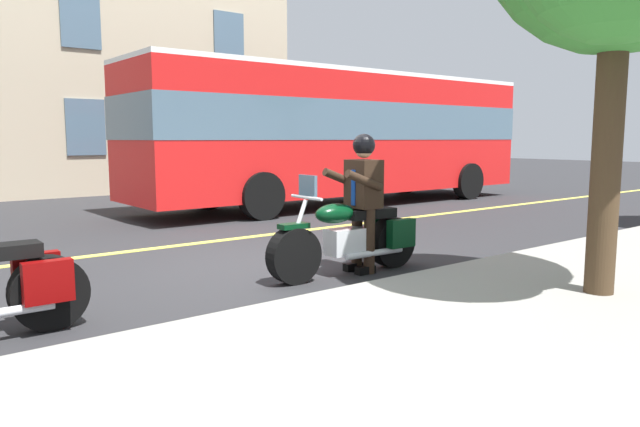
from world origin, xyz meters
name	(u,v)px	position (x,y,z in m)	size (l,w,h in m)	color
ground_plane	(267,264)	(0.00, 0.00, 0.00)	(80.00, 80.00, 0.00)	#28282B
sidewalk_curb	(596,354)	(0.00, 4.50, 0.07)	(60.00, 5.00, 0.15)	gray
lane_center_stripe	(199,243)	(0.00, -2.00, 0.01)	(60.00, 0.16, 0.01)	#E5DB4C
motorcycle_main	(351,238)	(-0.50, 1.13, 0.45)	(2.22, 0.64, 1.26)	black
rider_main	(363,191)	(-0.69, 1.14, 1.04)	(0.63, 0.56, 1.74)	black
bus_near	(342,131)	(-5.51, -4.91, 1.87)	(11.05, 2.70, 3.30)	red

